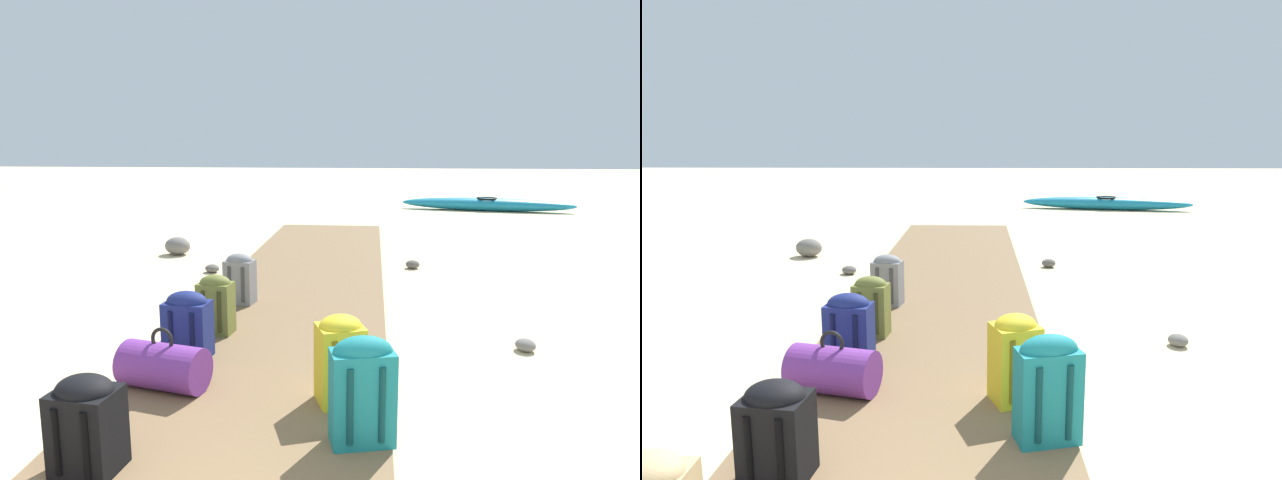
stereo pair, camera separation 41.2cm
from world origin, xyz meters
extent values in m
plane|color=beige|center=(0.00, 3.82, 0.00)|extent=(60.00, 60.00, 0.00)
cube|color=brown|center=(0.00, 4.77, 0.04)|extent=(1.80, 9.54, 0.08)
cube|color=black|center=(-0.57, 1.39, 0.28)|extent=(0.33, 0.28, 0.41)
ellipsoid|color=black|center=(-0.57, 1.39, 0.49)|extent=(0.31, 0.26, 0.15)
cylinder|color=black|center=(-0.66, 1.28, 0.28)|extent=(0.04, 0.04, 0.33)
cylinder|color=black|center=(-0.51, 1.26, 0.28)|extent=(0.04, 0.04, 0.33)
cube|color=slate|center=(-0.51, 4.28, 0.29)|extent=(0.31, 0.24, 0.43)
ellipsoid|color=slate|center=(-0.51, 4.28, 0.51)|extent=(0.29, 0.23, 0.14)
cylinder|color=#3A3A3D|center=(-0.59, 4.19, 0.29)|extent=(0.04, 0.04, 0.34)
cylinder|color=#3A3A3D|center=(-0.45, 4.17, 0.29)|extent=(0.04, 0.04, 0.34)
cube|color=olive|center=(-0.50, 3.39, 0.29)|extent=(0.30, 0.23, 0.43)
ellipsoid|color=olive|center=(-0.50, 3.39, 0.51)|extent=(0.28, 0.22, 0.14)
cylinder|color=#333516|center=(-0.58, 3.31, 0.29)|extent=(0.04, 0.04, 0.34)
cylinder|color=#333516|center=(-0.44, 3.29, 0.29)|extent=(0.04, 0.04, 0.34)
cylinder|color=#6B2D84|center=(-0.54, 2.31, 0.23)|extent=(0.61, 0.42, 0.30)
torus|color=black|center=(-0.54, 2.31, 0.41)|extent=(0.16, 0.06, 0.16)
ellipsoid|color=tan|center=(-0.78, 0.72, 0.52)|extent=(0.28, 0.22, 0.14)
cube|color=navy|center=(-0.56, 2.85, 0.29)|extent=(0.35, 0.25, 0.42)
ellipsoid|color=navy|center=(-0.56, 2.85, 0.50)|extent=(0.33, 0.23, 0.16)
cylinder|color=black|center=(-0.65, 2.75, 0.29)|extent=(0.04, 0.04, 0.34)
cylinder|color=black|center=(-0.49, 2.74, 0.29)|extent=(0.04, 0.04, 0.34)
cube|color=gold|center=(0.59, 2.23, 0.32)|extent=(0.33, 0.31, 0.48)
ellipsoid|color=gold|center=(0.59, 2.23, 0.56)|extent=(0.32, 0.30, 0.14)
cylinder|color=#6D5E11|center=(0.57, 2.09, 0.32)|extent=(0.05, 0.05, 0.39)
cylinder|color=#6D5E11|center=(0.70, 2.14, 0.32)|extent=(0.05, 0.05, 0.39)
cube|color=#197A7F|center=(0.74, 1.77, 0.33)|extent=(0.37, 0.26, 0.51)
ellipsoid|color=#197A7F|center=(0.74, 1.77, 0.59)|extent=(0.35, 0.25, 0.17)
cylinder|color=#0C3D3F|center=(0.68, 1.65, 0.33)|extent=(0.04, 0.04, 0.40)
cylinder|color=#0C3D3F|center=(0.84, 1.69, 0.33)|extent=(0.04, 0.04, 0.40)
ellipsoid|color=teal|center=(3.47, 12.77, 0.15)|extent=(4.04, 1.22, 0.31)
torus|color=black|center=(3.47, 12.77, 0.29)|extent=(0.57, 0.57, 0.05)
ellipsoid|color=#5B5651|center=(1.31, 6.33, 0.05)|extent=(0.19, 0.18, 0.11)
ellipsoid|color=slate|center=(2.00, 3.43, 0.05)|extent=(0.20, 0.21, 0.10)
ellipsoid|color=slate|center=(-2.08, 6.94, 0.13)|extent=(0.50, 0.48, 0.26)
ellipsoid|color=#5B5651|center=(-1.25, 5.87, 0.05)|extent=(0.26, 0.26, 0.10)
camera|label=1|loc=(0.78, -1.01, 1.65)|focal=31.82mm
camera|label=2|loc=(0.37, -1.03, 1.65)|focal=31.82mm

